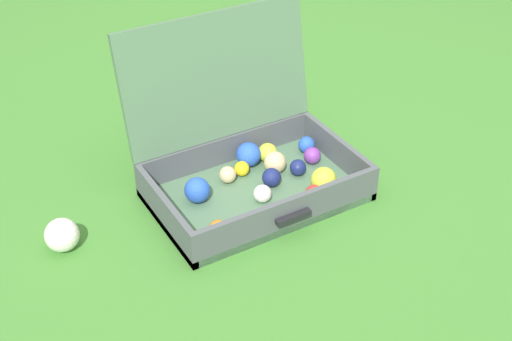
% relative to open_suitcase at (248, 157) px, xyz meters
% --- Properties ---
extents(ground_plane, '(16.00, 16.00, 0.00)m').
position_rel_open_suitcase_xyz_m(ground_plane, '(-0.02, -0.01, -0.11)').
color(ground_plane, '#3D7A2D').
extents(open_suitcase, '(0.62, 0.50, 0.50)m').
position_rel_open_suitcase_xyz_m(open_suitcase, '(0.00, 0.00, 0.00)').
color(open_suitcase, '#4C7051').
rests_on(open_suitcase, ground).
extents(stray_ball_on_grass, '(0.10, 0.10, 0.10)m').
position_rel_open_suitcase_xyz_m(stray_ball_on_grass, '(-0.59, 0.00, -0.06)').
color(stray_ball_on_grass, white).
rests_on(stray_ball_on_grass, ground).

